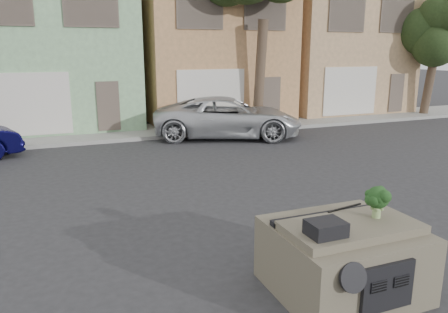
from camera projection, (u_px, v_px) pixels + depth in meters
ground_plane at (253, 219)px, 9.22m from camera, size 120.00×120.00×0.00m
sidewalk at (147, 132)px, 18.66m from camera, size 40.00×3.00×0.15m
townhouse_mint at (50, 43)px, 20.11m from camera, size 7.20×8.20×7.55m
townhouse_tan at (203, 44)px, 22.84m from camera, size 7.20×8.20×7.55m
townhouse_beige at (324, 45)px, 25.56m from camera, size 7.20×8.20×7.55m
silver_pickup at (228, 137)px, 17.87m from camera, size 6.50×4.69×1.64m
tree_near at (261, 32)px, 18.85m from camera, size 4.40×4.00×8.50m
tree_far at (432, 59)px, 22.78m from camera, size 3.20×3.00×6.00m
car_dashboard at (343, 255)px, 6.39m from camera, size 2.00×1.80×1.12m
instrument_hump at (326, 228)px, 5.71m from camera, size 0.48×0.38×0.20m
wiper_arm at (345, 208)px, 6.70m from camera, size 0.69×0.15×0.02m
broccoli at (377, 202)px, 6.28m from camera, size 0.46×0.46×0.48m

